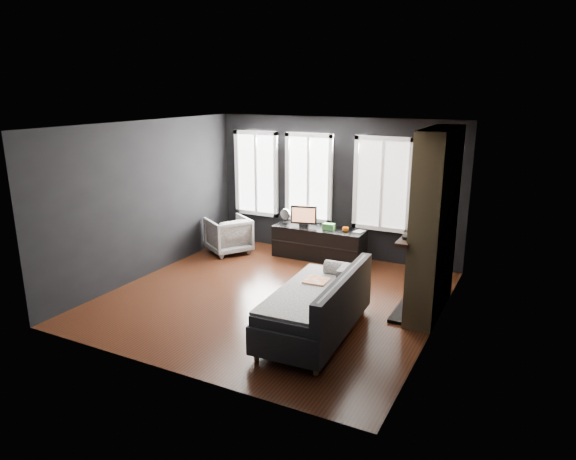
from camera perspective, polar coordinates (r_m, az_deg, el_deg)
The scene contains 18 objects.
floor at distance 8.25m, azimuth -1.58°, elevation -7.46°, with size 5.00×5.00×0.00m, color black.
ceiling at distance 7.61m, azimuth -1.74°, elevation 11.60°, with size 5.00×5.00×0.00m, color white.
wall_back at distance 10.04m, azimuth 5.26°, elevation 4.71°, with size 5.00×0.02×2.70m, color black.
wall_left at distance 9.26m, azimuth -15.36°, elevation 3.31°, with size 0.02×5.00×2.70m, color black.
wall_right at distance 7.01m, azimuth 16.56°, elevation -0.62°, with size 0.02×5.00×2.70m, color black.
windows at distance 10.04m, azimuth 2.89°, elevation 10.70°, with size 4.00×0.16×1.76m, color white, non-canonical shape.
fireplace at distance 7.61m, azimuth 15.97°, elevation 0.69°, with size 0.70×1.62×2.70m, color #93724C, non-canonical shape.
sofa at distance 6.92m, azimuth 3.02°, elevation -8.08°, with size 1.05×2.11×0.91m, color #232426, non-canonical shape.
stripe_pillow at distance 7.17m, azimuth 6.12°, elevation -5.56°, with size 0.09×0.38×0.38m, color gray.
armchair at distance 10.38m, azimuth -6.63°, elevation -0.36°, with size 0.77×0.72×0.80m, color silver.
media_console at distance 9.98m, azimuth 3.45°, elevation -1.47°, with size 1.79×0.56×0.61m, color black, non-canonical shape.
monitor at distance 9.93m, azimuth 1.77°, elevation 1.69°, with size 0.52×0.11×0.47m, color black, non-canonical shape.
desk_fan at distance 10.18m, azimuth -0.29°, elevation 1.58°, with size 0.22×0.22×0.31m, color gray, non-canonical shape.
mug at distance 9.67m, azimuth 6.41°, elevation 0.14°, with size 0.11×0.09×0.11m, color #D05C07.
book at distance 9.71m, azimuth 7.53°, elevation 0.49°, with size 0.16×0.02×0.22m, color tan.
storage_box at distance 9.79m, azimuth 4.55°, elevation 0.39°, with size 0.22×0.14×0.12m, color #306E2E.
mantel_vase at distance 8.09m, azimuth 14.88°, elevation 1.48°, with size 0.20×0.21×0.20m, color gold.
mantel_clock at distance 7.17m, azimuth 13.06°, elevation -0.82°, with size 0.13×0.13×0.04m, color black.
Camera 1 is at (3.67, -6.65, 3.22)m, focal length 32.00 mm.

